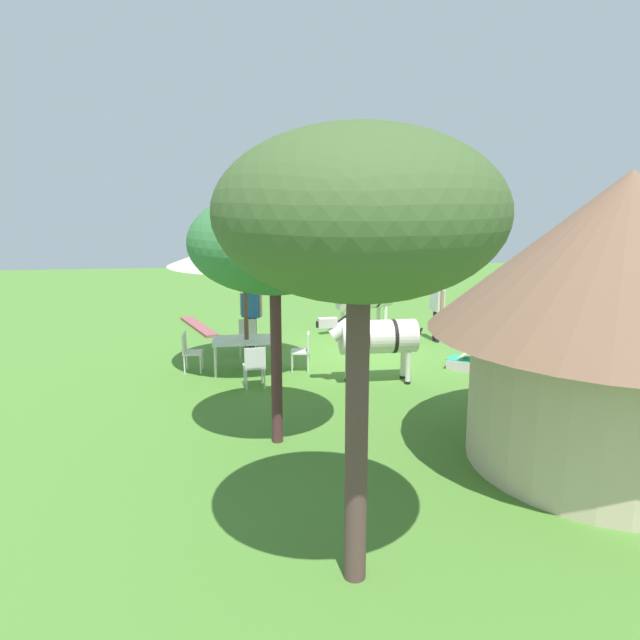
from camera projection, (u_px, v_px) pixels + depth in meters
ground_plane at (356, 355)px, 15.33m from camera, size 36.00×36.00×0.00m
thatched_hut at (620, 302)px, 8.84m from camera, size 5.51×5.51×4.38m
shade_umbrella at (244, 251)px, 13.45m from camera, size 3.40×3.40×3.07m
patio_dining_table at (247, 342)px, 13.89m from camera, size 1.57×1.00×0.74m
patio_chair_west_end at (248, 335)px, 15.19m from camera, size 0.45×0.43×0.90m
patio_chair_near_hut at (189, 350)px, 13.83m from camera, size 0.44×0.46×0.90m
patio_chair_east_end at (255, 364)px, 12.68m from camera, size 0.49×0.47×0.90m
patio_chair_near_lawn at (304, 348)px, 13.92m from camera, size 0.47×0.49×0.90m
guest_beside_umbrella at (251, 310)px, 15.64m from camera, size 0.57×0.39×1.72m
standing_watcher at (437, 305)px, 16.44m from camera, size 0.30×0.60×1.71m
striped_lounge_chair at (465, 358)px, 14.11m from camera, size 0.97×0.91×0.61m
zebra_nearest_camera at (376, 337)px, 12.95m from camera, size 2.32×0.76×1.54m
zebra_by_umbrella at (363, 299)px, 17.39m from camera, size 2.18×1.26×1.55m
acacia_tree_behind_hut at (274, 243)px, 9.40m from camera, size 2.68×2.68×4.10m
acacia_tree_far_lawn at (360, 217)px, 5.77m from camera, size 2.81×2.81×4.73m
brick_patio_kerb at (198, 326)px, 18.29m from camera, size 1.32×2.75×0.08m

